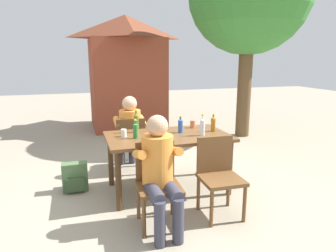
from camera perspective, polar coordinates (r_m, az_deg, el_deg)
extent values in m
plane|color=gray|center=(4.21, 0.00, -11.71)|extent=(24.00, 24.00, 0.00)
cube|color=brown|center=(3.96, 0.00, -1.98)|extent=(1.57, 0.91, 0.04)
cylinder|color=#4C311A|center=(3.59, -9.20, -10.10)|extent=(0.07, 0.07, 0.72)
cylinder|color=#4C311A|center=(4.01, 11.41, -7.71)|extent=(0.07, 0.07, 0.72)
cylinder|color=#4C311A|center=(4.29, -10.63, -6.32)|extent=(0.07, 0.07, 0.72)
cylinder|color=#4C311A|center=(4.64, 7.02, -4.70)|extent=(0.07, 0.07, 0.72)
cube|color=brown|center=(3.21, -1.69, -11.37)|extent=(0.47, 0.47, 0.04)
cube|color=brown|center=(3.31, -2.44, -6.35)|extent=(0.42, 0.07, 0.42)
cylinder|color=brown|center=(3.11, -4.49, -16.85)|extent=(0.04, 0.04, 0.41)
cylinder|color=brown|center=(3.19, 2.55, -16.10)|extent=(0.04, 0.04, 0.41)
cylinder|color=brown|center=(3.45, -5.52, -13.79)|extent=(0.04, 0.04, 0.41)
cylinder|color=brown|center=(3.51, 0.79, -13.20)|extent=(0.04, 0.04, 0.41)
cube|color=brown|center=(4.75, -7.08, -3.40)|extent=(0.48, 0.48, 0.04)
cube|color=brown|center=(4.49, -6.92, -1.28)|extent=(0.42, 0.08, 0.42)
cylinder|color=brown|center=(5.01, -5.04, -5.17)|extent=(0.04, 0.04, 0.41)
cylinder|color=brown|center=(4.98, -9.40, -5.40)|extent=(0.04, 0.04, 0.41)
cylinder|color=brown|center=(4.65, -4.44, -6.58)|extent=(0.04, 0.04, 0.41)
cylinder|color=brown|center=(4.62, -9.14, -6.84)|extent=(0.04, 0.04, 0.41)
cube|color=brown|center=(3.45, 9.89, -9.80)|extent=(0.45, 0.45, 0.04)
cube|color=brown|center=(3.54, 8.65, -5.19)|extent=(0.42, 0.05, 0.42)
cylinder|color=brown|center=(3.32, 8.11, -15.00)|extent=(0.04, 0.04, 0.41)
cylinder|color=brown|center=(3.47, 14.04, -13.93)|extent=(0.04, 0.04, 0.41)
cylinder|color=brown|center=(3.63, 5.67, -12.37)|extent=(0.04, 0.04, 0.41)
cylinder|color=brown|center=(3.77, 11.17, -11.55)|extent=(0.04, 0.04, 0.41)
cylinder|color=orange|center=(3.15, -1.97, -6.36)|extent=(0.32, 0.32, 0.52)
sphere|color=tan|center=(3.05, -2.02, 0.01)|extent=(0.22, 0.22, 0.22)
cylinder|color=#383847|center=(3.05, -2.59, -12.33)|extent=(0.14, 0.40, 0.14)
cylinder|color=#383847|center=(2.98, -1.53, -17.82)|extent=(0.11, 0.11, 0.45)
cylinder|color=orange|center=(3.09, -5.38, -5.31)|extent=(0.09, 0.31, 0.16)
cylinder|color=#383847|center=(3.09, 0.70, -11.92)|extent=(0.14, 0.40, 0.14)
cylinder|color=#383847|center=(3.03, 1.90, -17.30)|extent=(0.11, 0.11, 0.45)
cylinder|color=orange|center=(3.18, 1.32, -4.71)|extent=(0.09, 0.31, 0.16)
cylinder|color=orange|center=(4.63, -7.06, -0.23)|extent=(0.32, 0.32, 0.52)
sphere|color=tan|center=(4.56, -7.19, 4.16)|extent=(0.22, 0.22, 0.22)
cylinder|color=#383847|center=(4.90, -6.36, -2.63)|extent=(0.14, 0.40, 0.14)
cylinder|color=#383847|center=(5.15, -6.72, -4.48)|extent=(0.11, 0.11, 0.45)
cylinder|color=orange|center=(4.65, -4.80, 0.85)|extent=(0.09, 0.31, 0.16)
cylinder|color=#383847|center=(4.87, -8.44, -2.78)|extent=(0.14, 0.40, 0.14)
cylinder|color=#383847|center=(5.12, -8.70, -4.63)|extent=(0.11, 0.11, 0.45)
cylinder|color=orange|center=(4.58, -9.41, 0.56)|extent=(0.09, 0.31, 0.16)
cylinder|color=#566623|center=(4.10, -5.92, 0.38)|extent=(0.06, 0.06, 0.23)
cone|color=#566623|center=(4.07, -5.96, 2.15)|extent=(0.06, 0.06, 0.03)
cylinder|color=#566623|center=(4.07, -5.97, 2.59)|extent=(0.03, 0.03, 0.03)
cylinder|color=yellow|center=(4.06, -5.98, 2.98)|extent=(0.03, 0.03, 0.03)
cylinder|color=white|center=(3.94, 6.42, -0.32)|extent=(0.06, 0.06, 0.20)
cone|color=white|center=(3.92, 6.46, 1.31)|extent=(0.06, 0.06, 0.03)
cylinder|color=white|center=(3.91, 6.47, 1.71)|extent=(0.03, 0.03, 0.03)
cylinder|color=yellow|center=(3.91, 6.48, 2.07)|extent=(0.03, 0.03, 0.02)
cylinder|color=#996019|center=(4.18, 8.41, 0.20)|extent=(0.06, 0.06, 0.18)
cone|color=#996019|center=(4.16, 8.45, 1.56)|extent=(0.06, 0.06, 0.02)
cylinder|color=#996019|center=(4.16, 8.46, 1.89)|extent=(0.03, 0.03, 0.02)
cylinder|color=yellow|center=(4.15, 8.47, 2.19)|extent=(0.03, 0.03, 0.02)
cylinder|color=#2D56A3|center=(4.07, 2.33, -0.10)|extent=(0.06, 0.06, 0.17)
cone|color=#2D56A3|center=(4.05, 2.34, 1.20)|extent=(0.06, 0.06, 0.02)
cylinder|color=#2D56A3|center=(4.04, 2.35, 1.52)|extent=(0.03, 0.03, 0.02)
cylinder|color=yellow|center=(4.04, 2.35, 1.81)|extent=(0.03, 0.03, 0.02)
cylinder|color=#287A38|center=(3.80, -6.06, -1.02)|extent=(0.06, 0.06, 0.17)
cone|color=#287A38|center=(3.78, -6.10, 0.43)|extent=(0.06, 0.06, 0.02)
cylinder|color=#287A38|center=(3.77, -6.11, 0.79)|extent=(0.03, 0.03, 0.02)
cylinder|color=yellow|center=(3.77, -6.11, 1.11)|extent=(0.03, 0.03, 0.02)
cylinder|color=white|center=(3.91, -8.25, -1.29)|extent=(0.07, 0.07, 0.09)
cylinder|color=#BC6B47|center=(4.36, 4.62, 0.36)|extent=(0.07, 0.07, 0.11)
cube|color=#47663D|center=(4.28, -16.91, -9.05)|extent=(0.33, 0.15, 0.39)
cube|color=#395130|center=(4.21, -16.83, -10.45)|extent=(0.23, 0.06, 0.17)
cylinder|color=brown|center=(6.98, 14.06, 7.70)|extent=(0.30, 0.30, 2.35)
cube|color=brown|center=(7.79, -7.67, 7.83)|extent=(1.72, 1.54, 2.18)
pyramid|color=brown|center=(7.80, -7.98, 17.87)|extent=(1.98, 1.77, 0.55)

